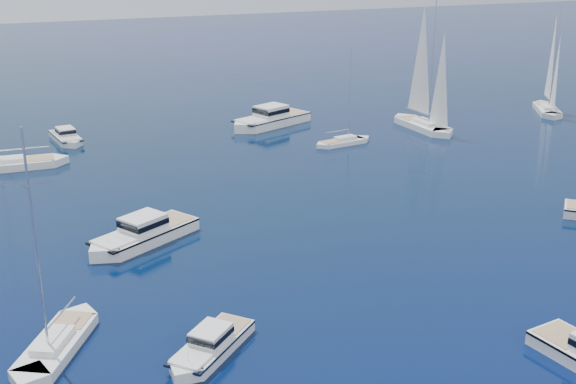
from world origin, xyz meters
The scene contains 10 objects.
ground centered at (0.00, 0.00, 0.00)m, with size 400.00×400.00×0.00m, color #070F49.
motor_cruiser_left centered at (-17.81, 8.18, 0.00)m, with size 2.34×7.66×2.01m, color silver, non-canonical shape.
motor_cruiser_centre centered at (-17.88, 25.95, 0.00)m, with size 3.27×10.69×2.81m, color white, non-canonical shape.
motor_cruiser_distant centered at (5.58, 57.55, 0.00)m, with size 3.88×12.68×3.33m, color white, non-canonical shape.
motor_cruiser_horizon centered at (-19.54, 59.78, 0.00)m, with size 2.47×8.08×2.12m, color silver, non-canonical shape.
sailboat_fore centered at (-25.93, 12.12, 0.00)m, with size 2.50×9.63×14.16m, color white, non-canonical shape.
sailboat_centre centered at (10.16, 45.77, 0.00)m, with size 2.04×7.84×11.53m, color silver, non-canonical shape.
sailboat_sails_r centered at (22.86, 48.45, 0.00)m, with size 3.11×11.98×17.61m, color white, non-canonical shape.
sailboat_far_l centered at (-26.12, 50.98, 0.00)m, with size 3.13×12.03×17.68m, color white, non-canonical shape.
sailboat_sails_far centered at (43.92, 49.53, 0.00)m, with size 2.71×10.43×15.34m, color silver, non-canonical shape.
Camera 1 is at (-27.97, -27.18, 22.65)m, focal length 45.18 mm.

